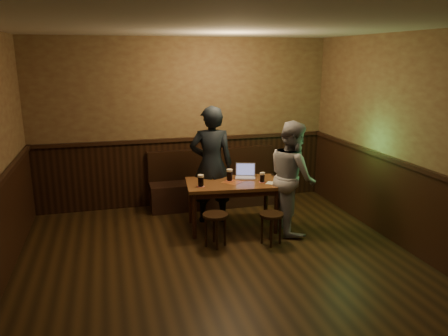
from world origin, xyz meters
TOP-DOWN VIEW (x-y plane):
  - room at (0.00, 0.22)m, footprint 5.04×6.04m
  - bench at (0.45, 2.75)m, footprint 2.20×0.50m
  - pub_table at (0.45, 1.65)m, footprint 1.41×0.90m
  - stool_left at (0.06, 1.09)m, footprint 0.37×0.37m
  - stool_right at (0.80, 0.96)m, footprint 0.41×0.41m
  - pint_left at (-0.04, 1.55)m, footprint 0.11×0.11m
  - pint_mid at (0.43, 1.73)m, footprint 0.11×0.11m
  - pint_right at (0.87, 1.53)m, footprint 0.09×0.09m
  - laptop at (0.71, 1.83)m, footprint 0.36×0.32m
  - menu at (1.01, 1.42)m, footprint 0.27×0.25m
  - person_suit at (0.23, 2.02)m, footprint 0.71×0.53m
  - person_grey at (1.26, 1.34)m, footprint 0.65×0.82m

SIDE VIEW (x-z plane):
  - bench at x=0.45m, z-range -0.16..0.79m
  - stool_right at x=0.80m, z-range 0.13..0.57m
  - stool_left at x=0.06m, z-range 0.14..0.60m
  - pub_table at x=0.45m, z-range 0.26..0.98m
  - menu at x=1.01m, z-range 0.71..0.72m
  - laptop at x=0.71m, z-range 0.66..0.87m
  - pint_right at x=0.87m, z-range 0.71..0.86m
  - pint_left at x=-0.04m, z-range 0.71..0.89m
  - pint_mid at x=0.43m, z-range 0.71..0.89m
  - person_grey at x=1.26m, z-range 0.00..1.62m
  - person_suit at x=0.23m, z-range 0.00..1.79m
  - room at x=0.00m, z-range -0.22..2.62m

